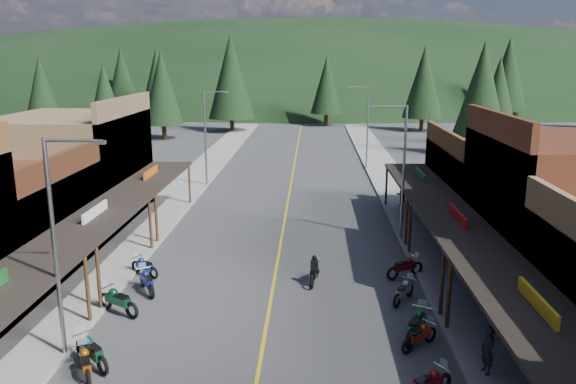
# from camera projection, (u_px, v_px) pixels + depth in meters

# --- Properties ---
(ground) EXTENTS (220.00, 220.00, 0.00)m
(ground) POSITION_uv_depth(u_px,v_px,m) (272.00, 293.00, 25.91)
(ground) COLOR #38383A
(ground) RESTS_ON ground
(centerline) EXTENTS (0.15, 90.00, 0.01)m
(centerline) POSITION_uv_depth(u_px,v_px,m) (289.00, 192.00, 45.35)
(centerline) COLOR gold
(centerline) RESTS_ON ground
(sidewalk_west) EXTENTS (3.40, 94.00, 0.15)m
(sidewalk_west) POSITION_uv_depth(u_px,v_px,m) (183.00, 190.00, 45.69)
(sidewalk_west) COLOR gray
(sidewalk_west) RESTS_ON ground
(sidewalk_east) EXTENTS (3.40, 94.00, 0.15)m
(sidewalk_east) POSITION_uv_depth(u_px,v_px,m) (398.00, 192.00, 44.97)
(sidewalk_east) COLOR gray
(sidewalk_east) RESTS_ON ground
(shop_west_3) EXTENTS (10.90, 10.20, 8.20)m
(shop_west_3) POSITION_uv_depth(u_px,v_px,m) (74.00, 169.00, 36.65)
(shop_west_3) COLOR brown
(shop_west_3) RESTS_ON ground
(shop_east_2) EXTENTS (10.90, 9.00, 8.20)m
(shop_east_2) POSITION_uv_depth(u_px,v_px,m) (568.00, 213.00, 26.17)
(shop_east_2) COLOR #562B19
(shop_east_2) RESTS_ON ground
(shop_east_3) EXTENTS (10.90, 10.20, 6.20)m
(shop_east_3) POSITION_uv_depth(u_px,v_px,m) (499.00, 187.00, 35.73)
(shop_east_3) COLOR #4C2D16
(shop_east_3) RESTS_ON ground
(streetlight_0) EXTENTS (2.16, 0.18, 8.00)m
(streetlight_0) POSITION_uv_depth(u_px,v_px,m) (58.00, 240.00, 19.34)
(streetlight_0) COLOR gray
(streetlight_0) RESTS_ON ground
(streetlight_1) EXTENTS (2.16, 0.18, 8.00)m
(streetlight_1) POSITION_uv_depth(u_px,v_px,m) (207.00, 134.00, 46.54)
(streetlight_1) COLOR gray
(streetlight_1) RESTS_ON ground
(streetlight_2) EXTENTS (2.16, 0.18, 8.00)m
(streetlight_2) POSITION_uv_depth(u_px,v_px,m) (401.00, 167.00, 32.36)
(streetlight_2) COLOR gray
(streetlight_2) RESTS_ON ground
(streetlight_3) EXTENTS (2.16, 0.18, 8.00)m
(streetlight_3) POSITION_uv_depth(u_px,v_px,m) (366.00, 123.00, 53.74)
(streetlight_3) COLOR gray
(streetlight_3) RESTS_ON ground
(ridge_hill) EXTENTS (310.00, 140.00, 60.00)m
(ridge_hill) POSITION_uv_depth(u_px,v_px,m) (306.00, 97.00, 157.09)
(ridge_hill) COLOR black
(ridge_hill) RESTS_ON ground
(pine_0) EXTENTS (5.04, 5.04, 11.00)m
(pine_0) POSITION_uv_depth(u_px,v_px,m) (41.00, 85.00, 86.32)
(pine_0) COLOR black
(pine_0) RESTS_ON ground
(pine_1) EXTENTS (5.88, 5.88, 12.50)m
(pine_1) POSITION_uv_depth(u_px,v_px,m) (158.00, 79.00, 93.25)
(pine_1) COLOR black
(pine_1) RESTS_ON ground
(pine_2) EXTENTS (6.72, 6.72, 14.00)m
(pine_2) POSITION_uv_depth(u_px,v_px,m) (231.00, 76.00, 80.83)
(pine_2) COLOR black
(pine_2) RESTS_ON ground
(pine_3) EXTENTS (5.04, 5.04, 11.00)m
(pine_3) POSITION_uv_depth(u_px,v_px,m) (327.00, 85.00, 88.37)
(pine_3) COLOR black
(pine_3) RESTS_ON ground
(pine_4) EXTENTS (5.88, 5.88, 12.50)m
(pine_4) POSITION_uv_depth(u_px,v_px,m) (424.00, 82.00, 81.78)
(pine_4) COLOR black
(pine_4) RESTS_ON ground
(pine_5) EXTENTS (6.72, 6.72, 14.00)m
(pine_5) POSITION_uv_depth(u_px,v_px,m) (508.00, 74.00, 92.60)
(pine_5) COLOR black
(pine_5) RESTS_ON ground
(pine_7) EXTENTS (5.88, 5.88, 12.50)m
(pine_7) POSITION_uv_depth(u_px,v_px,m) (122.00, 77.00, 99.42)
(pine_7) COLOR black
(pine_7) RESTS_ON ground
(pine_8) EXTENTS (4.48, 4.48, 10.00)m
(pine_8) POSITION_uv_depth(u_px,v_px,m) (105.00, 99.00, 64.31)
(pine_8) COLOR black
(pine_8) RESTS_ON ground
(pine_9) EXTENTS (4.93, 4.93, 10.80)m
(pine_9) POSITION_uv_depth(u_px,v_px,m) (498.00, 94.00, 67.15)
(pine_9) COLOR black
(pine_9) RESTS_ON ground
(pine_10) EXTENTS (5.38, 5.38, 11.60)m
(pine_10) POSITION_uv_depth(u_px,v_px,m) (162.00, 88.00, 73.67)
(pine_10) COLOR black
(pine_10) RESTS_ON ground
(pine_11) EXTENTS (5.82, 5.82, 12.40)m
(pine_11) POSITION_uv_depth(u_px,v_px,m) (482.00, 90.00, 60.33)
(pine_11) COLOR black
(pine_11) RESTS_ON ground
(bike_west_4) EXTENTS (1.52, 2.08, 1.14)m
(bike_west_4) POSITION_uv_depth(u_px,v_px,m) (85.00, 362.00, 18.91)
(bike_west_4) COLOR #9D4B0B
(bike_west_4) RESTS_ON ground
(bike_west_5) EXTENTS (2.15, 2.06, 1.28)m
(bike_west_5) POSITION_uv_depth(u_px,v_px,m) (91.00, 350.00, 19.57)
(bike_west_5) COLOR #0D4129
(bike_west_5) RESTS_ON ground
(bike_west_6) EXTENTS (2.38, 1.85, 1.32)m
(bike_west_6) POSITION_uv_depth(u_px,v_px,m) (118.00, 299.00, 23.61)
(bike_west_6) COLOR #0C3D21
(bike_west_6) RESTS_ON ground
(bike_west_7) EXTENTS (1.70, 2.18, 1.21)m
(bike_west_7) POSITION_uv_depth(u_px,v_px,m) (147.00, 280.00, 25.78)
(bike_west_7) COLOR navy
(bike_west_7) RESTS_ON ground
(bike_west_8) EXTENTS (1.94, 1.64, 1.10)m
(bike_west_8) POSITION_uv_depth(u_px,v_px,m) (144.00, 265.00, 27.80)
(bike_west_8) COLOR navy
(bike_west_8) RESTS_ON ground
(bike_east_4) EXTENTS (2.05, 1.68, 1.15)m
(bike_east_4) POSITION_uv_depth(u_px,v_px,m) (428.00, 383.00, 17.71)
(bike_east_4) COLOR maroon
(bike_east_4) RESTS_ON ground
(bike_east_5) EXTENTS (1.84, 1.72, 1.08)m
(bike_east_5) POSITION_uv_depth(u_px,v_px,m) (419.00, 335.00, 20.84)
(bike_east_5) COLOR #B5290C
(bike_east_5) RESTS_ON ground
(bike_east_6) EXTENTS (1.71, 2.41, 1.32)m
(bike_east_6) POSITION_uv_depth(u_px,v_px,m) (416.00, 324.00, 21.46)
(bike_east_6) COLOR #0E491F
(bike_east_6) RESTS_ON ground
(bike_east_7) EXTENTS (1.63, 2.04, 1.14)m
(bike_east_7) POSITION_uv_depth(u_px,v_px,m) (404.00, 290.00, 24.78)
(bike_east_7) COLOR gray
(bike_east_7) RESTS_ON ground
(bike_east_8) EXTENTS (2.18, 1.67, 1.21)m
(bike_east_8) POSITION_uv_depth(u_px,v_px,m) (405.00, 266.00, 27.57)
(bike_east_8) COLOR maroon
(bike_east_8) RESTS_ON ground
(rider_on_bike) EXTENTS (0.95, 2.03, 1.49)m
(rider_on_bike) POSITION_uv_depth(u_px,v_px,m) (314.00, 271.00, 26.89)
(rider_on_bike) COLOR black
(rider_on_bike) RESTS_ON ground
(pedestrian_east_a) EXTENTS (0.54, 0.70, 1.69)m
(pedestrian_east_a) POSITION_uv_depth(u_px,v_px,m) (488.00, 350.00, 18.86)
(pedestrian_east_a) COLOR black
(pedestrian_east_a) RESTS_ON sidewalk_east
(pedestrian_east_b) EXTENTS (0.80, 0.46, 1.64)m
(pedestrian_east_b) POSITION_uv_depth(u_px,v_px,m) (402.00, 195.00, 40.45)
(pedestrian_east_b) COLOR brown
(pedestrian_east_b) RESTS_ON sidewalk_east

